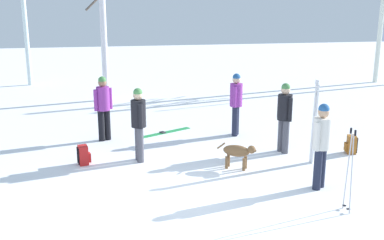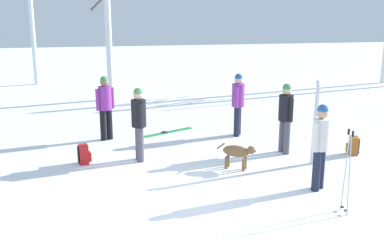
{
  "view_description": "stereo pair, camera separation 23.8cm",
  "coord_description": "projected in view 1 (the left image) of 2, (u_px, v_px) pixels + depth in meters",
  "views": [
    {
      "loc": [
        -1.38,
        -7.83,
        3.63
      ],
      "look_at": [
        0.53,
        2.09,
        1.0
      ],
      "focal_mm": 43.39,
      "sensor_mm": 36.0,
      "label": 1
    },
    {
      "loc": [
        -1.15,
        -7.87,
        3.63
      ],
      "look_at": [
        0.53,
        2.09,
        1.0
      ],
      "focal_mm": 43.39,
      "sensor_mm": 36.0,
      "label": 2
    }
  ],
  "objects": [
    {
      "name": "ski_pair_planted_0",
      "position": [
        314.0,
        123.0,
        10.37
      ],
      "size": [
        0.05,
        0.19,
        1.93
      ],
      "color": "white",
      "rests_on": "ground_plane"
    },
    {
      "name": "person_1",
      "position": [
        322.0,
        141.0,
        8.97
      ],
      "size": [
        0.42,
        0.37,
        1.72
      ],
      "color": "#1E2338",
      "rests_on": "ground_plane"
    },
    {
      "name": "dog",
      "position": [
        238.0,
        152.0,
        10.17
      ],
      "size": [
        0.8,
        0.51,
        0.57
      ],
      "color": "brown",
      "rests_on": "ground_plane"
    },
    {
      "name": "birch_tree_1",
      "position": [
        103.0,
        21.0,
        16.59
      ],
      "size": [
        1.55,
        1.55,
        5.53
      ],
      "color": "silver",
      "rests_on": "ground_plane"
    },
    {
      "name": "ground_plane",
      "position": [
        185.0,
        201.0,
        8.61
      ],
      "size": [
        60.0,
        60.0,
        0.0
      ],
      "primitive_type": "plane",
      "color": "white"
    },
    {
      "name": "person_2",
      "position": [
        284.0,
        113.0,
        11.14
      ],
      "size": [
        0.34,
        0.51,
        1.72
      ],
      "color": "#4C4C56",
      "rests_on": "ground_plane"
    },
    {
      "name": "person_3",
      "position": [
        103.0,
        104.0,
        12.11
      ],
      "size": [
        0.48,
        0.34,
        1.72
      ],
      "color": "black",
      "rests_on": "ground_plane"
    },
    {
      "name": "person_0",
      "position": [
        236.0,
        100.0,
        12.57
      ],
      "size": [
        0.34,
        0.47,
        1.72
      ],
      "color": "#1E2338",
      "rests_on": "ground_plane"
    },
    {
      "name": "ski_poles_1",
      "position": [
        350.0,
        168.0,
        8.01
      ],
      "size": [
        0.07,
        0.25,
        1.51
      ],
      "color": "#B2B2BC",
      "rests_on": "ground_plane"
    },
    {
      "name": "person_4",
      "position": [
        139.0,
        120.0,
        10.52
      ],
      "size": [
        0.34,
        0.52,
        1.72
      ],
      "color": "#4C4C56",
      "rests_on": "ground_plane"
    },
    {
      "name": "backpack_0",
      "position": [
        84.0,
        155.0,
        10.49
      ],
      "size": [
        0.32,
        0.29,
        0.44
      ],
      "color": "red",
      "rests_on": "ground_plane"
    },
    {
      "name": "backpack_1",
      "position": [
        351.0,
        145.0,
        11.25
      ],
      "size": [
        0.33,
        0.31,
        0.44
      ],
      "color": "#99591E",
      "rests_on": "ground_plane"
    },
    {
      "name": "ski_pair_lying_0",
      "position": [
        164.0,
        133.0,
        12.99
      ],
      "size": [
        1.62,
        0.95,
        0.05
      ],
      "color": "green",
      "rests_on": "ground_plane"
    }
  ]
}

